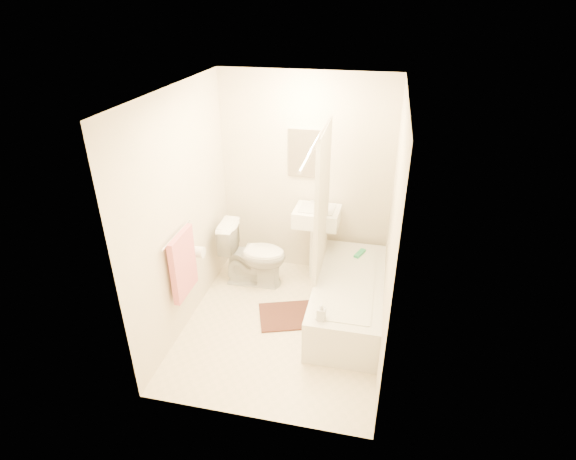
% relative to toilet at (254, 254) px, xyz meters
% --- Properties ---
extents(floor, '(2.40, 2.40, 0.00)m').
position_rel_toilet_xyz_m(floor, '(0.51, -0.71, -0.38)').
color(floor, beige).
rests_on(floor, ground).
extents(ceiling, '(2.40, 2.40, 0.00)m').
position_rel_toilet_xyz_m(ceiling, '(0.51, -0.71, 2.02)').
color(ceiling, white).
rests_on(ceiling, ground).
extents(wall_back, '(2.00, 0.02, 2.40)m').
position_rel_toilet_xyz_m(wall_back, '(0.51, 0.49, 0.82)').
color(wall_back, beige).
rests_on(wall_back, ground).
extents(wall_left, '(0.02, 2.40, 2.40)m').
position_rel_toilet_xyz_m(wall_left, '(-0.49, -0.71, 0.82)').
color(wall_left, beige).
rests_on(wall_left, ground).
extents(wall_right, '(0.02, 2.40, 2.40)m').
position_rel_toilet_xyz_m(wall_right, '(1.51, -0.71, 0.82)').
color(wall_right, beige).
rests_on(wall_right, ground).
extents(mirror, '(0.40, 0.03, 0.55)m').
position_rel_toilet_xyz_m(mirror, '(0.51, 0.47, 1.12)').
color(mirror, white).
rests_on(mirror, wall_back).
extents(curtain_rod, '(0.03, 1.70, 0.03)m').
position_rel_toilet_xyz_m(curtain_rod, '(0.81, -0.61, 1.62)').
color(curtain_rod, silver).
rests_on(curtain_rod, wall_back).
extents(shower_curtain, '(0.04, 0.80, 1.55)m').
position_rel_toilet_xyz_m(shower_curtain, '(0.81, -0.21, 0.84)').
color(shower_curtain, silver).
rests_on(shower_curtain, curtain_rod).
extents(towel_bar, '(0.02, 0.60, 0.02)m').
position_rel_toilet_xyz_m(towel_bar, '(-0.45, -0.96, 0.72)').
color(towel_bar, silver).
rests_on(towel_bar, wall_left).
extents(towel, '(0.06, 0.45, 0.66)m').
position_rel_toilet_xyz_m(towel, '(-0.42, -0.96, 0.40)').
color(towel, '#CC7266').
rests_on(towel, towel_bar).
extents(toilet_paper, '(0.11, 0.12, 0.12)m').
position_rel_toilet_xyz_m(toilet_paper, '(-0.42, -0.59, 0.32)').
color(toilet_paper, white).
rests_on(toilet_paper, wall_left).
extents(toilet, '(0.79, 0.46, 0.76)m').
position_rel_toilet_xyz_m(toilet, '(0.00, 0.00, 0.00)').
color(toilet, white).
rests_on(toilet, floor).
extents(sink, '(0.53, 0.43, 1.01)m').
position_rel_toilet_xyz_m(sink, '(0.70, 0.27, 0.12)').
color(sink, white).
rests_on(sink, floor).
extents(bathtub, '(0.71, 1.62, 0.45)m').
position_rel_toilet_xyz_m(bathtub, '(1.16, -0.41, -0.15)').
color(bathtub, silver).
rests_on(bathtub, floor).
extents(bath_mat, '(0.76, 0.66, 0.02)m').
position_rel_toilet_xyz_m(bath_mat, '(0.56, -0.56, -0.37)').
color(bath_mat, '#533224').
rests_on(bath_mat, floor).
extents(soap_bottle, '(0.08, 0.08, 0.17)m').
position_rel_toilet_xyz_m(soap_bottle, '(0.96, -1.09, 0.16)').
color(soap_bottle, white).
rests_on(soap_bottle, bathtub).
extents(scrub_brush, '(0.13, 0.20, 0.04)m').
position_rel_toilet_xyz_m(scrub_brush, '(1.22, 0.12, 0.09)').
color(scrub_brush, '#28A262').
rests_on(scrub_brush, bathtub).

